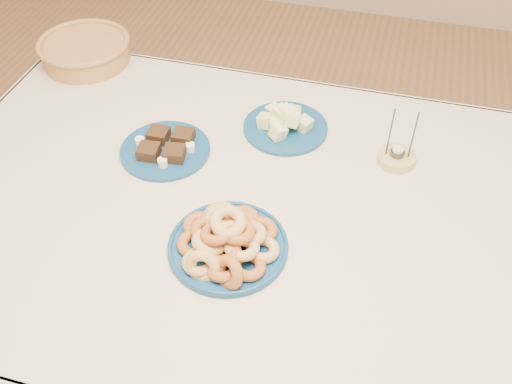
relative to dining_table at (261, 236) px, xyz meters
The scene contains 7 objects.
ground 0.64m from the dining_table, ahead, with size 5.00×5.00×0.00m, color #8E6343.
dining_table is the anchor object (origin of this frame).
donut_platter 0.21m from the dining_table, 104.47° to the right, with size 0.31×0.31×0.12m.
melon_plate 0.33m from the dining_table, 92.51° to the left, with size 0.28×0.28×0.08m.
brownie_plate 0.34m from the dining_table, 156.36° to the left, with size 0.30×0.30×0.04m.
wicker_basket 0.86m from the dining_table, 145.79° to the left, with size 0.37×0.37×0.08m.
candle_holder 0.40m from the dining_table, 40.31° to the left, with size 0.10×0.10×0.16m.
Camera 1 is at (0.23, -0.91, 1.74)m, focal length 40.00 mm.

